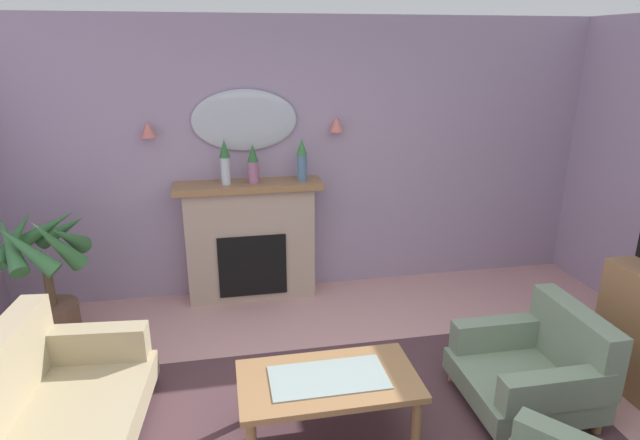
{
  "coord_description": "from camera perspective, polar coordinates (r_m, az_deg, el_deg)",
  "views": [
    {
      "loc": [
        -0.82,
        -2.29,
        2.37
      ],
      "look_at": [
        -0.1,
        1.43,
        1.1
      ],
      "focal_mm": 29.55,
      "sensor_mm": 36.0,
      "label": 1
    }
  ],
  "objects": [
    {
      "name": "wall_back",
      "position": [
        5.15,
        -1.59,
        6.66
      ],
      "size": [
        6.68,
        0.1,
        2.63
      ],
      "primitive_type": "cube",
      "color": "#9E8CA8",
      "rests_on": "ground"
    },
    {
      "name": "fireplace",
      "position": [
        5.09,
        -7.5,
        -2.39
      ],
      "size": [
        1.36,
        0.36,
        1.16
      ],
      "color": "tan",
      "rests_on": "ground"
    },
    {
      "name": "mantel_vase_right",
      "position": [
        4.83,
        -10.26,
        6.38
      ],
      "size": [
        0.1,
        0.1,
        0.41
      ],
      "color": "silver",
      "rests_on": "fireplace"
    },
    {
      "name": "mantel_vase_centre",
      "position": [
        4.84,
        -7.26,
        6.07
      ],
      "size": [
        0.1,
        0.1,
        0.36
      ],
      "color": "#9E6084",
      "rests_on": "fireplace"
    },
    {
      "name": "mantel_vase_left",
      "position": [
        4.89,
        -1.97,
        6.63
      ],
      "size": [
        0.1,
        0.1,
        0.4
      ],
      "color": "#4C7093",
      "rests_on": "fireplace"
    },
    {
      "name": "wall_mirror",
      "position": [
        4.95,
        -8.17,
        10.63
      ],
      "size": [
        0.96,
        0.06,
        0.56
      ],
      "primitive_type": "ellipsoid",
      "color": "#B2BCC6"
    },
    {
      "name": "wall_sconce_left",
      "position": [
        4.93,
        -18.13,
        9.31
      ],
      "size": [
        0.14,
        0.14,
        0.14
      ],
      "primitive_type": "cone",
      "color": "#D17066"
    },
    {
      "name": "wall_sconce_right",
      "position": [
        5.02,
        1.78,
        10.34
      ],
      "size": [
        0.14,
        0.14,
        0.14
      ],
      "primitive_type": "cone",
      "color": "#D17066"
    },
    {
      "name": "coffee_table",
      "position": [
        3.38,
        0.9,
        -17.5
      ],
      "size": [
        1.1,
        0.6,
        0.45
      ],
      "color": "olive",
      "rests_on": "ground"
    },
    {
      "name": "floral_couch",
      "position": [
        3.55,
        -28.91,
        -19.46
      ],
      "size": [
        1.01,
        1.78,
        0.76
      ],
      "color": "tan",
      "rests_on": "ground"
    },
    {
      "name": "armchair_near_fireplace",
      "position": [
        3.97,
        22.43,
        -14.4
      ],
      "size": [
        0.83,
        0.83,
        0.71
      ],
      "color": "gray",
      "rests_on": "ground"
    },
    {
      "name": "potted_plant_corner_palm",
      "position": [
        4.78,
        -27.48,
        -5.07
      ],
      "size": [
        0.77,
        0.76,
        1.19
      ],
      "color": "brown",
      "rests_on": "ground"
    }
  ]
}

